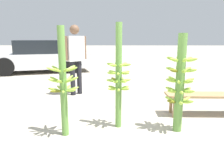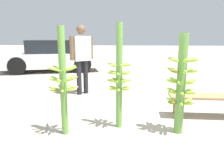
% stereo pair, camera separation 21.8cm
% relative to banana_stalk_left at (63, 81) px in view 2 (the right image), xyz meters
% --- Properties ---
extents(ground_plane, '(80.00, 80.00, 0.00)m').
position_rel_banana_stalk_left_xyz_m(ground_plane, '(0.87, -0.12, -0.80)').
color(ground_plane, '#A89E8C').
extents(banana_stalk_left, '(0.45, 0.45, 1.57)m').
position_rel_banana_stalk_left_xyz_m(banana_stalk_left, '(0.00, 0.00, 0.00)').
color(banana_stalk_left, '#5B8C3D').
rests_on(banana_stalk_left, ground_plane).
extents(banana_stalk_center, '(0.39, 0.39, 1.63)m').
position_rel_banana_stalk_left_xyz_m(banana_stalk_center, '(0.79, 0.32, 0.02)').
color(banana_stalk_center, '#5B8C3D').
rests_on(banana_stalk_center, ground_plane).
extents(banana_stalk_right, '(0.45, 0.46, 1.47)m').
position_rel_banana_stalk_left_xyz_m(banana_stalk_right, '(1.69, 0.18, -0.04)').
color(banana_stalk_right, '#5B8C3D').
rests_on(banana_stalk_right, ground_plane).
extents(vendor_person, '(0.54, 0.52, 1.72)m').
position_rel_banana_stalk_left_xyz_m(vendor_person, '(-0.25, 2.38, 0.23)').
color(vendor_person, black).
rests_on(vendor_person, ground_plane).
extents(market_bench, '(1.40, 0.38, 0.41)m').
position_rel_banana_stalk_left_xyz_m(market_bench, '(2.37, 0.87, -0.45)').
color(market_bench, '#99754C').
rests_on(market_bench, ground_plane).
extents(parked_car, '(4.41, 2.95, 1.32)m').
position_rel_banana_stalk_left_xyz_m(parked_car, '(-2.40, 6.22, -0.15)').
color(parked_car, silver).
rests_on(parked_car, ground_plane).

